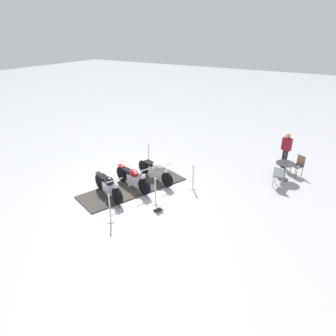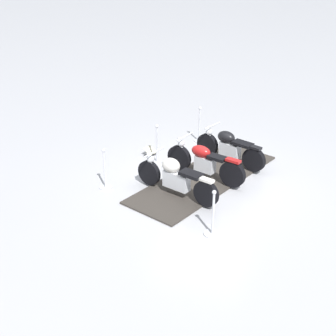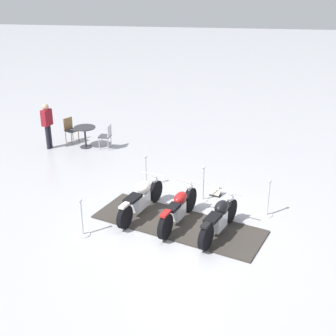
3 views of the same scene
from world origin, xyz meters
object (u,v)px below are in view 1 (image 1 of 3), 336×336
motorcycle_black (108,186)px  stanchion_right_mid (155,194)px  motorcycle_cream (155,170)px  stanchion_right_front (110,212)px  info_placard (158,209)px  cafe_chair_across_table (279,175)px  bystander_person (286,147)px  stanchion_right_rear (193,181)px  motorcycle_maroon (133,178)px  cafe_chair_near_table (299,164)px  cafe_table (285,167)px  stanchion_left_rear (149,159)px

motorcycle_black → stanchion_right_mid: bearing=37.8°
motorcycle_cream → stanchion_right_mid: bearing=-37.5°
stanchion_right_front → info_placard: (-1.00, -1.41, -0.30)m
motorcycle_cream → cafe_chair_across_table: bearing=44.3°
stanchion_right_mid → bystander_person: size_ratio=0.64×
stanchion_right_rear → bystander_person: bystander_person is taller
motorcycle_cream → stanchion_right_front: size_ratio=2.04×
stanchion_right_front → info_placard: 1.75m
motorcycle_maroon → cafe_chair_across_table: bearing=50.2°
motorcycle_maroon → stanchion_right_front: bearing=-53.8°
motorcycle_cream → cafe_chair_near_table: motorcycle_cream is taller
stanchion_right_front → cafe_table: bearing=-124.2°
info_placard → stanchion_left_rear: bearing=-120.5°
motorcycle_cream → stanchion_right_rear: 1.71m
motorcycle_maroon → motorcycle_cream: motorcycle_maroon is taller
motorcycle_maroon → cafe_table: bearing=56.1°
motorcycle_cream → stanchion_left_rear: stanchion_left_rear is taller
stanchion_right_rear → cafe_chair_near_table: bearing=-134.3°
stanchion_right_front → info_placard: bearing=-125.2°
motorcycle_cream → info_placard: (-1.37, 1.93, -0.42)m
stanchion_right_front → bystander_person: size_ratio=0.63×
stanchion_right_rear → cafe_chair_across_table: size_ratio=1.14×
stanchion_right_mid → stanchion_left_rear: size_ratio=1.06×
motorcycle_cream → bystander_person: 6.12m
cafe_chair_near_table → cafe_chair_across_table: (0.48, 1.52, -0.01)m
motorcycle_maroon → cafe_table: (-5.05, -4.01, 0.10)m
motorcycle_black → stanchion_right_rear: (-2.48, -2.28, -0.14)m
motorcycle_cream → cafe_chair_near_table: bearing=55.0°
stanchion_left_rear → bystander_person: (-5.60, -2.98, 0.71)m
stanchion_right_front → stanchion_left_rear: size_ratio=1.05×
stanchion_left_rear → cafe_chair_near_table: (-6.31, -2.40, 0.24)m
motorcycle_black → bystander_person: bystander_person is taller
cafe_chair_across_table → motorcycle_cream: bearing=118.8°
stanchion_right_front → stanchion_left_rear: bearing=-70.8°
motorcycle_maroon → stanchion_right_front: 2.43m
motorcycle_maroon → stanchion_left_rear: stanchion_left_rear is taller
motorcycle_maroon → info_placard: bearing=-9.0°
motorcycle_cream → motorcycle_maroon: bearing=-91.5°
stanchion_right_mid → cafe_chair_across_table: stanchion_right_mid is taller
motorcycle_cream → cafe_chair_across_table: motorcycle_cream is taller
stanchion_right_rear → info_placard: (0.32, 2.12, -0.27)m
motorcycle_black → stanchion_right_rear: 3.37m
stanchion_right_front → cafe_table: size_ratio=1.35×
cafe_table → cafe_chair_across_table: 0.82m
info_placard → bystander_person: size_ratio=0.22×
stanchion_right_rear → bystander_person: bearing=-123.5°
cafe_table → cafe_chair_across_table: size_ratio=0.87×
stanchion_left_rear → info_placard: (-2.60, 3.20, -0.23)m
motorcycle_black → stanchion_left_rear: stanchion_left_rear is taller
stanchion_right_mid → info_placard: 0.58m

